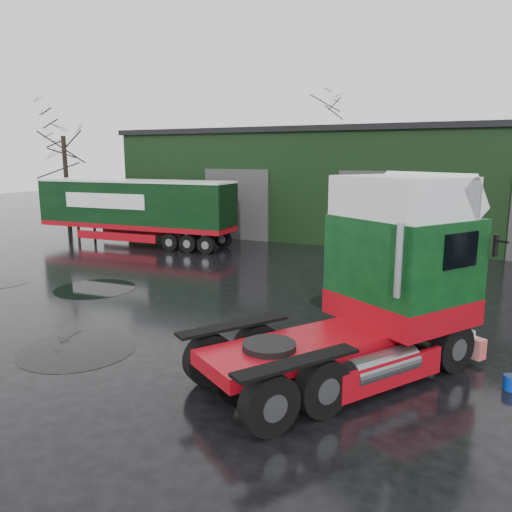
{
  "coord_description": "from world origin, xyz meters",
  "views": [
    {
      "loc": [
        7.34,
        -11.32,
        4.73
      ],
      "look_at": [
        0.83,
        2.28,
        1.7
      ],
      "focal_mm": 35.0,
      "sensor_mm": 36.0,
      "label": 1
    }
  ],
  "objects_px": {
    "hero_tractor": "(337,280)",
    "tree_back_a": "(324,156)",
    "trailer_left": "(135,212)",
    "wash_bucket": "(512,383)",
    "warehouse": "(399,182)",
    "tree_left": "(65,164)"
  },
  "relations": [
    {
      "from": "hero_tractor",
      "to": "tree_back_a",
      "type": "height_order",
      "value": "tree_back_a"
    },
    {
      "from": "hero_tractor",
      "to": "trailer_left",
      "type": "xyz_separation_m",
      "value": [
        -14.59,
        11.45,
        -0.42
      ]
    },
    {
      "from": "hero_tractor",
      "to": "wash_bucket",
      "type": "xyz_separation_m",
      "value": [
        3.47,
        1.01,
        -2.02
      ]
    },
    {
      "from": "hero_tractor",
      "to": "wash_bucket",
      "type": "bearing_deg",
      "value": 48.6
    },
    {
      "from": "trailer_left",
      "to": "wash_bucket",
      "type": "xyz_separation_m",
      "value": [
        18.06,
        -10.44,
        -1.61
      ]
    },
    {
      "from": "warehouse",
      "to": "tree_back_a",
      "type": "xyz_separation_m",
      "value": [
        -8.0,
        10.0,
        1.59
      ]
    },
    {
      "from": "hero_tractor",
      "to": "tree_left",
      "type": "relative_size",
      "value": 0.82
    },
    {
      "from": "wash_bucket",
      "to": "tree_back_a",
      "type": "xyz_separation_m",
      "value": [
        -13.97,
        30.44,
        4.6
      ]
    },
    {
      "from": "hero_tractor",
      "to": "tree_left",
      "type": "distance_m",
      "value": 25.45
    },
    {
      "from": "wash_bucket",
      "to": "tree_back_a",
      "type": "bearing_deg",
      "value": 114.65
    },
    {
      "from": "trailer_left",
      "to": "tree_left",
      "type": "bearing_deg",
      "value": 70.51
    },
    {
      "from": "warehouse",
      "to": "trailer_left",
      "type": "bearing_deg",
      "value": -140.41
    },
    {
      "from": "warehouse",
      "to": "trailer_left",
      "type": "height_order",
      "value": "warehouse"
    },
    {
      "from": "wash_bucket",
      "to": "tree_back_a",
      "type": "relative_size",
      "value": 0.03
    },
    {
      "from": "trailer_left",
      "to": "warehouse",
      "type": "bearing_deg",
      "value": -53.75
    },
    {
      "from": "trailer_left",
      "to": "hero_tractor",
      "type": "bearing_deg",
      "value": -131.47
    },
    {
      "from": "wash_bucket",
      "to": "tree_left",
      "type": "height_order",
      "value": "tree_left"
    },
    {
      "from": "trailer_left",
      "to": "tree_left",
      "type": "relative_size",
      "value": 1.33
    },
    {
      "from": "warehouse",
      "to": "wash_bucket",
      "type": "bearing_deg",
      "value": -73.72
    },
    {
      "from": "warehouse",
      "to": "trailer_left",
      "type": "xyz_separation_m",
      "value": [
        -12.09,
        -10.0,
        -1.4
      ]
    },
    {
      "from": "tree_left",
      "to": "warehouse",
      "type": "bearing_deg",
      "value": 22.83
    },
    {
      "from": "trailer_left",
      "to": "tree_left",
      "type": "height_order",
      "value": "tree_left"
    }
  ]
}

